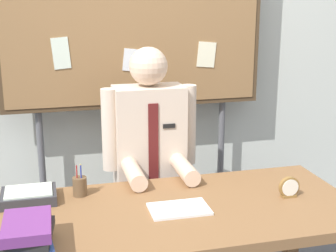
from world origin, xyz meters
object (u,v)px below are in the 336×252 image
(bulletin_board, at_px, (134,20))
(pen_holder, at_px, (80,186))
(desk, at_px, (178,225))
(person, at_px, (150,176))
(paper_tray, at_px, (29,196))
(book_stack, at_px, (28,235))
(open_notebook, at_px, (180,209))
(desk_clock, at_px, (289,188))

(bulletin_board, xyz_separation_m, pen_holder, (-0.43, -0.78, -0.76))
(desk, xyz_separation_m, person, (0.00, 0.62, 0.02))
(bulletin_board, height_order, paper_tray, bulletin_board)
(book_stack, distance_m, open_notebook, 0.70)
(desk_clock, bearing_deg, book_stack, -170.25)
(desk, height_order, book_stack, book_stack)
(open_notebook, xyz_separation_m, desk_clock, (0.56, 0.01, 0.04))
(desk, relative_size, person, 1.21)
(bulletin_board, relative_size, open_notebook, 7.77)
(pen_holder, distance_m, paper_tray, 0.25)
(book_stack, height_order, desk_clock, book_stack)
(desk_clock, bearing_deg, paper_tray, 167.93)
(bulletin_board, relative_size, paper_tray, 8.25)
(book_stack, bearing_deg, paper_tray, 90.73)
(open_notebook, distance_m, desk_clock, 0.57)
(person, bearing_deg, desk_clock, -47.84)
(book_stack, bearing_deg, person, 51.34)
(person, relative_size, paper_tray, 5.46)
(person, height_order, bulletin_board, bulletin_board)
(person, relative_size, open_notebook, 5.14)
(book_stack, bearing_deg, desk_clock, 9.75)
(person, height_order, pen_holder, person)
(desk_clock, distance_m, pen_holder, 1.03)
(paper_tray, bearing_deg, pen_holder, 2.50)
(book_stack, bearing_deg, bulletin_board, 62.10)
(book_stack, relative_size, pen_holder, 1.76)
(open_notebook, height_order, desk_clock, desk_clock)
(desk, xyz_separation_m, paper_tray, (-0.68, 0.26, 0.11))
(desk_clock, bearing_deg, pen_holder, 164.51)
(desk, relative_size, pen_holder, 10.69)
(bulletin_board, height_order, desk_clock, bulletin_board)
(desk, distance_m, paper_tray, 0.73)
(bulletin_board, xyz_separation_m, book_stack, (-0.67, -1.26, -0.75))
(pen_holder, bearing_deg, person, 38.98)
(bulletin_board, bearing_deg, paper_tray, -130.66)
(paper_tray, bearing_deg, book_stack, -89.27)
(book_stack, distance_m, desk_clock, 1.25)
(bulletin_board, xyz_separation_m, paper_tray, (-0.68, -0.79, -0.78))
(desk, height_order, paper_tray, paper_tray)
(bulletin_board, bearing_deg, pen_holder, -119.04)
(desk, distance_m, bulletin_board, 1.38)
(desk, bearing_deg, paper_tray, 159.08)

